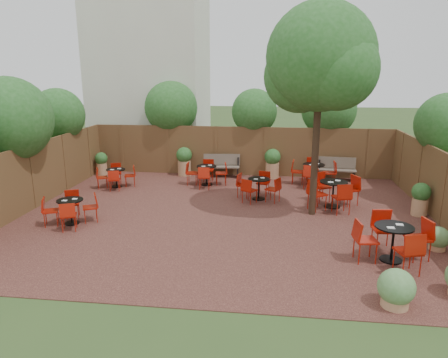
# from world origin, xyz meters

# --- Properties ---
(ground) EXTENTS (80.00, 80.00, 0.00)m
(ground) POSITION_xyz_m (0.00, 0.00, 0.00)
(ground) COLOR #354F23
(ground) RESTS_ON ground
(courtyard_paving) EXTENTS (12.00, 10.00, 0.02)m
(courtyard_paving) POSITION_xyz_m (0.00, 0.00, 0.01)
(courtyard_paving) COLOR #3A1C17
(courtyard_paving) RESTS_ON ground
(fence_back) EXTENTS (12.00, 0.08, 2.00)m
(fence_back) POSITION_xyz_m (0.00, 5.00, 1.00)
(fence_back) COLOR brown
(fence_back) RESTS_ON ground
(fence_left) EXTENTS (0.08, 10.00, 2.00)m
(fence_left) POSITION_xyz_m (-6.00, 0.00, 1.00)
(fence_left) COLOR brown
(fence_left) RESTS_ON ground
(fence_right) EXTENTS (0.08, 10.00, 2.00)m
(fence_right) POSITION_xyz_m (6.00, 0.00, 1.00)
(fence_right) COLOR brown
(fence_right) RESTS_ON ground
(neighbour_building) EXTENTS (5.00, 4.00, 8.00)m
(neighbour_building) POSITION_xyz_m (-4.50, 8.00, 4.00)
(neighbour_building) COLOR beige
(neighbour_building) RESTS_ON ground
(overhang_foliage) EXTENTS (15.37, 10.52, 2.53)m
(overhang_foliage) POSITION_xyz_m (-2.51, 2.41, 2.66)
(overhang_foliage) COLOR #21581C
(overhang_foliage) RESTS_ON ground
(courtyard_tree) EXTENTS (3.03, 2.97, 5.99)m
(courtyard_tree) POSITION_xyz_m (2.52, 0.44, 4.34)
(courtyard_tree) COLOR black
(courtyard_tree) RESTS_ON courtyard_paving
(park_bench_left) EXTENTS (1.50, 0.60, 0.90)m
(park_bench_left) POSITION_xyz_m (-0.74, 4.62, 0.49)
(park_bench_left) COLOR brown
(park_bench_left) RESTS_ON courtyard_paving
(park_bench_right) EXTENTS (1.47, 0.58, 0.89)m
(park_bench_right) POSITION_xyz_m (3.79, 4.62, 0.48)
(park_bench_right) COLOR brown
(park_bench_right) RESTS_ON courtyard_paving
(bistro_tables) EXTENTS (9.96, 8.01, 0.96)m
(bistro_tables) POSITION_xyz_m (0.87, 1.14, 0.46)
(bistro_tables) COLOR black
(bistro_tables) RESTS_ON courtyard_paving
(planters) EXTENTS (11.82, 4.56, 1.16)m
(planters) POSITION_xyz_m (-0.13, 3.85, 0.61)
(planters) COLOR #AF7F57
(planters) RESTS_ON courtyard_paving
(low_shrubs) EXTENTS (2.27, 3.27, 0.72)m
(low_shrubs) POSITION_xyz_m (4.47, -3.71, 0.35)
(low_shrubs) COLOR #AF7F57
(low_shrubs) RESTS_ON courtyard_paving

